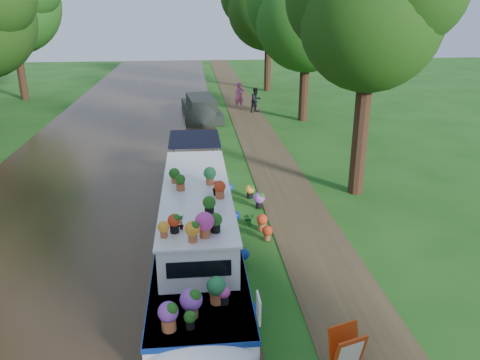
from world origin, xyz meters
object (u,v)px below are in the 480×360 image
sandwich_board (346,357)px  plant_boat (197,222)px  second_boat (201,109)px  pedestrian_dark (256,100)px  pedestrian_pink (239,96)px

sandwich_board → plant_boat: bearing=99.1°
second_boat → pedestrian_dark: 3.83m
second_boat → pedestrian_dark: pedestrian_dark is taller
second_boat → plant_boat: bearing=-98.1°
second_boat → pedestrian_dark: size_ratio=4.34×
plant_boat → sandwich_board: plant_boat is taller
sandwich_board → pedestrian_dark: (1.45, 23.76, 0.35)m
plant_boat → pedestrian_dark: plant_boat is taller
pedestrian_pink → pedestrian_dark: bearing=-61.1°
plant_boat → pedestrian_dark: size_ratio=8.32×
second_boat → pedestrian_pink: size_ratio=3.94×
plant_boat → second_boat: bearing=88.3°
pedestrian_pink → pedestrian_dark: size_ratio=1.10×
second_boat → pedestrian_dark: (3.65, 1.11, 0.30)m
plant_boat → sandwich_board: bearing=-63.5°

